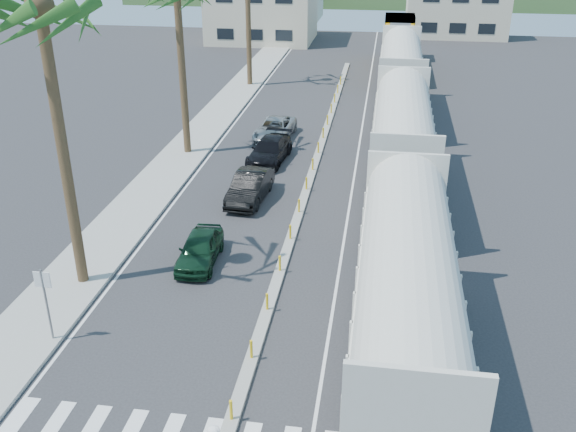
# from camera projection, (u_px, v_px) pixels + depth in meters

# --- Properties ---
(ground) EXTENTS (140.00, 140.00, 0.00)m
(ground) POSITION_uv_depth(u_px,v_px,m) (239.00, 400.00, 20.39)
(ground) COLOR #28282B
(ground) RESTS_ON ground
(sidewalk) EXTENTS (3.00, 90.00, 0.15)m
(sidewalk) POSITION_uv_depth(u_px,v_px,m) (198.00, 137.00, 43.84)
(sidewalk) COLOR gray
(sidewalk) RESTS_ON ground
(rails) EXTENTS (1.56, 100.00, 0.06)m
(rails) POSITION_uv_depth(u_px,v_px,m) (397.00, 134.00, 44.68)
(rails) COLOR black
(rails) RESTS_ON ground
(median) EXTENTS (0.45, 60.00, 0.85)m
(median) POSITION_uv_depth(u_px,v_px,m) (313.00, 171.00, 38.17)
(median) COLOR gray
(median) RESTS_ON ground
(lane_markings) EXTENTS (9.42, 90.00, 0.01)m
(lane_markings) POSITION_uv_depth(u_px,v_px,m) (290.00, 143.00, 43.00)
(lane_markings) COLOR silver
(lane_markings) RESTS_ON ground
(freight_train) EXTENTS (3.00, 60.94, 5.85)m
(freight_train) POSITION_uv_depth(u_px,v_px,m) (401.00, 118.00, 38.18)
(freight_train) COLOR beige
(freight_train) RESTS_ON ground
(street_sign) EXTENTS (0.60, 0.08, 3.00)m
(street_sign) POSITION_uv_depth(u_px,v_px,m) (45.00, 295.00, 22.33)
(street_sign) COLOR slate
(street_sign) RESTS_ON ground
(car_lead) EXTENTS (1.93, 4.11, 1.35)m
(car_lead) POSITION_uv_depth(u_px,v_px,m) (200.00, 249.00, 28.12)
(car_lead) COLOR black
(car_lead) RESTS_ON ground
(car_second) EXTENTS (2.26, 4.84, 1.52)m
(car_second) POSITION_uv_depth(u_px,v_px,m) (250.00, 187.00, 34.21)
(car_second) COLOR black
(car_second) RESTS_ON ground
(car_third) EXTENTS (3.00, 5.35, 1.44)m
(car_third) POSITION_uv_depth(u_px,v_px,m) (270.00, 150.00, 39.56)
(car_third) COLOR black
(car_third) RESTS_ON ground
(car_rear) EXTENTS (3.01, 5.18, 1.34)m
(car_rear) POSITION_uv_depth(u_px,v_px,m) (275.00, 129.00, 43.65)
(car_rear) COLOR #A2A5A7
(car_rear) RESTS_ON ground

